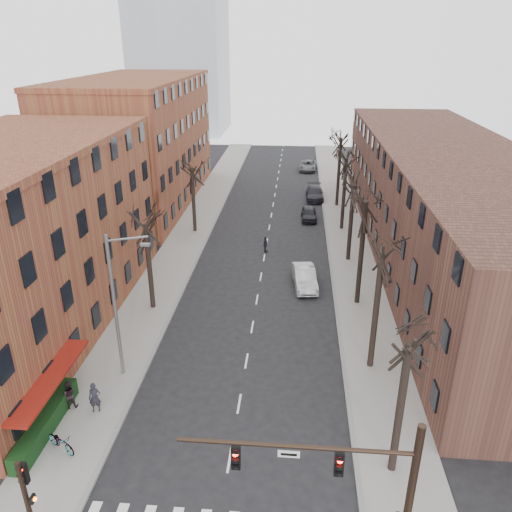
% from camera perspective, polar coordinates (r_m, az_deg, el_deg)
% --- Properties ---
extents(sidewalk_left, '(4.00, 90.00, 0.15)m').
position_cam_1_polar(sidewalk_left, '(53.21, -7.18, 3.22)').
color(sidewalk_left, gray).
rests_on(sidewalk_left, ground).
extents(sidewalk_right, '(4.00, 90.00, 0.15)m').
position_cam_1_polar(sidewalk_right, '(52.37, 10.24, 2.68)').
color(sidewalk_right, gray).
rests_on(sidewalk_right, ground).
extents(building_left_near, '(12.00, 26.00, 12.00)m').
position_cam_1_polar(building_left_near, '(36.53, -26.49, 1.06)').
color(building_left_near, brown).
rests_on(building_left_near, ground).
extents(building_left_far, '(12.00, 28.00, 14.00)m').
position_cam_1_polar(building_left_far, '(61.79, -13.27, 12.33)').
color(building_left_far, brown).
rests_on(building_left_far, ground).
extents(building_right, '(12.00, 50.00, 10.00)m').
position_cam_1_polar(building_right, '(47.65, 20.82, 5.65)').
color(building_right, '#502F25').
rests_on(building_right, ground).
extents(awning_left, '(1.20, 7.00, 0.15)m').
position_cam_1_polar(awning_left, '(29.66, -21.64, -16.94)').
color(awning_left, maroon).
rests_on(awning_left, ground).
extents(hedge, '(0.80, 6.00, 1.00)m').
position_cam_1_polar(hedge, '(28.64, -22.90, -17.14)').
color(hedge, '#123412').
rests_on(hedge, sidewalk_left).
extents(tree_right_a, '(5.20, 5.20, 10.00)m').
position_cam_1_polar(tree_right_a, '(26.09, 15.18, -22.57)').
color(tree_right_a, black).
rests_on(tree_right_a, ground).
extents(tree_right_b, '(5.20, 5.20, 10.80)m').
position_cam_1_polar(tree_right_b, '(32.07, 12.87, -12.26)').
color(tree_right_b, black).
rests_on(tree_right_b, ground).
extents(tree_right_c, '(5.20, 5.20, 11.60)m').
position_cam_1_polar(tree_right_c, '(38.78, 11.42, -5.34)').
color(tree_right_c, black).
rests_on(tree_right_c, ground).
extents(tree_right_d, '(5.20, 5.20, 10.00)m').
position_cam_1_polar(tree_right_d, '(45.91, 10.44, -0.51)').
color(tree_right_d, black).
rests_on(tree_right_d, ground).
extents(tree_right_e, '(5.20, 5.20, 10.80)m').
position_cam_1_polar(tree_right_e, '(53.29, 9.72, 3.00)').
color(tree_right_e, black).
rests_on(tree_right_e, ground).
extents(tree_right_f, '(5.20, 5.20, 11.60)m').
position_cam_1_polar(tree_right_f, '(60.82, 9.18, 5.66)').
color(tree_right_f, black).
rests_on(tree_right_f, ground).
extents(tree_left_a, '(5.20, 5.20, 9.50)m').
position_cam_1_polar(tree_left_a, '(38.17, -11.65, -5.86)').
color(tree_left_a, black).
rests_on(tree_left_a, ground).
extents(tree_left_b, '(5.20, 5.20, 9.50)m').
position_cam_1_polar(tree_left_b, '(52.24, -6.96, 2.75)').
color(tree_left_b, black).
rests_on(tree_left_b, ground).
extents(signal_mast_arm, '(8.14, 0.30, 7.20)m').
position_cam_1_polar(signal_mast_arm, '(19.20, 12.38, -24.35)').
color(signal_mast_arm, black).
rests_on(signal_mast_arm, ground).
extents(signal_pole_left, '(0.47, 0.44, 4.40)m').
position_cam_1_polar(signal_pole_left, '(22.61, -24.70, -23.77)').
color(signal_pole_left, black).
rests_on(signal_pole_left, ground).
extents(streetlight, '(2.45, 0.22, 9.03)m').
position_cam_1_polar(streetlight, '(29.01, -15.59, -5.00)').
color(streetlight, slate).
rests_on(streetlight, ground).
extents(silver_sedan, '(2.19, 4.91, 1.57)m').
position_cam_1_polar(silver_sedan, '(40.43, 5.58, -2.45)').
color(silver_sedan, '#A9ACB0').
rests_on(silver_sedan, ground).
extents(parked_car_near, '(1.75, 4.13, 1.39)m').
position_cam_1_polar(parked_car_near, '(55.59, 6.08, 4.86)').
color(parked_car_near, black).
rests_on(parked_car_near, ground).
extents(parked_car_mid, '(2.19, 5.21, 1.50)m').
position_cam_1_polar(parked_car_mid, '(62.96, 6.71, 7.14)').
color(parked_car_mid, black).
rests_on(parked_car_mid, ground).
extents(parked_car_far, '(2.72, 5.30, 1.43)m').
position_cam_1_polar(parked_car_far, '(77.28, 5.97, 10.24)').
color(parked_car_far, '#595D61').
rests_on(parked_car_far, ground).
extents(pedestrian_a, '(0.71, 0.55, 1.74)m').
position_cam_1_polar(pedestrian_a, '(28.76, -17.94, -15.15)').
color(pedestrian_a, black).
rests_on(pedestrian_a, sidewalk_left).
extents(pedestrian_b, '(0.94, 0.82, 1.64)m').
position_cam_1_polar(pedestrian_b, '(29.50, -20.60, -14.59)').
color(pedestrian_b, black).
rests_on(pedestrian_b, sidewalk_left).
extents(pedestrian_crossing, '(0.62, 0.96, 1.52)m').
position_cam_1_polar(pedestrian_crossing, '(46.67, 1.08, 1.33)').
color(pedestrian_crossing, black).
rests_on(pedestrian_crossing, ground).
extents(bicycle, '(1.97, 1.48, 0.99)m').
position_cam_1_polar(bicycle, '(27.32, -21.39, -19.16)').
color(bicycle, gray).
rests_on(bicycle, sidewalk_left).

